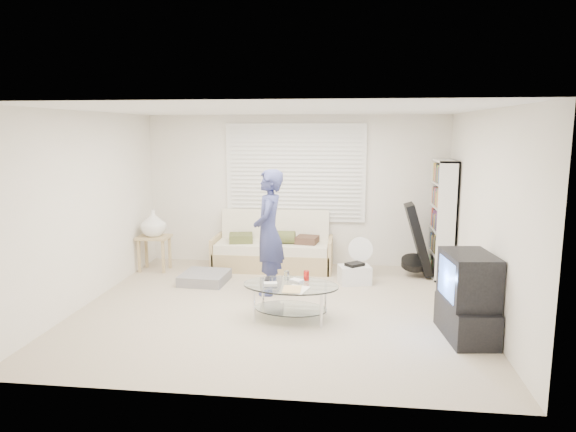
# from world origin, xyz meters

# --- Properties ---
(ground) EXTENTS (5.00, 5.00, 0.00)m
(ground) POSITION_xyz_m (0.00, 0.00, 0.00)
(ground) COLOR tan
(ground) RESTS_ON ground
(room_shell) EXTENTS (5.02, 4.52, 2.51)m
(room_shell) POSITION_xyz_m (0.00, 0.48, 1.63)
(room_shell) COLOR silver
(room_shell) RESTS_ON ground
(window_blinds) EXTENTS (2.32, 0.08, 1.62)m
(window_blinds) POSITION_xyz_m (0.00, 2.20, 1.55)
(window_blinds) COLOR silver
(window_blinds) RESTS_ON ground
(futon_sofa) EXTENTS (1.93, 0.78, 0.94)m
(futon_sofa) POSITION_xyz_m (-0.33, 1.87, 0.31)
(futon_sofa) COLOR tan
(futon_sofa) RESTS_ON ground
(grey_floor_pillow) EXTENTS (0.69, 0.69, 0.15)m
(grey_floor_pillow) POSITION_xyz_m (-1.23, 0.96, 0.07)
(grey_floor_pillow) COLOR slate
(grey_floor_pillow) RESTS_ON ground
(side_table) EXTENTS (0.50, 0.40, 0.99)m
(side_table) POSITION_xyz_m (-2.22, 1.52, 0.73)
(side_table) COLOR tan
(side_table) RESTS_ON ground
(bookshelf) EXTENTS (0.29, 0.76, 1.81)m
(bookshelf) POSITION_xyz_m (2.32, 1.75, 0.91)
(bookshelf) COLOR white
(bookshelf) RESTS_ON ground
(guitar_case) EXTENTS (0.48, 0.42, 1.12)m
(guitar_case) POSITION_xyz_m (1.96, 1.66, 0.51)
(guitar_case) COLOR black
(guitar_case) RESTS_ON ground
(floor_fan) EXTENTS (0.38, 0.26, 0.63)m
(floor_fan) POSITION_xyz_m (1.09, 1.56, 0.37)
(floor_fan) COLOR white
(floor_fan) RESTS_ON ground
(storage_bin) EXTENTS (0.52, 0.42, 0.32)m
(storage_bin) POSITION_xyz_m (1.00, 1.17, 0.14)
(storage_bin) COLOR white
(storage_bin) RESTS_ON ground
(tv_unit) EXTENTS (0.57, 0.92, 0.95)m
(tv_unit) POSITION_xyz_m (2.20, -0.68, 0.46)
(tv_unit) COLOR black
(tv_unit) RESTS_ON ground
(coffee_table) EXTENTS (1.20, 0.81, 0.55)m
(coffee_table) POSITION_xyz_m (0.21, -0.36, 0.34)
(coffee_table) COLOR silver
(coffee_table) RESTS_ON ground
(standing_person) EXTENTS (0.42, 0.64, 1.73)m
(standing_person) POSITION_xyz_m (-0.20, 0.60, 0.87)
(standing_person) COLOR navy
(standing_person) RESTS_ON ground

